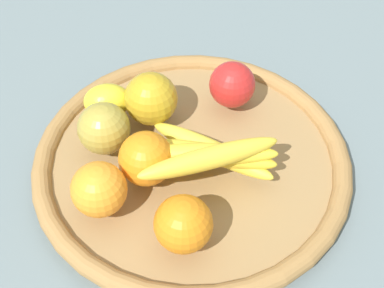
{
  "coord_description": "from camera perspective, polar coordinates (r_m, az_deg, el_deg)",
  "views": [
    {
      "loc": [
        -0.07,
        -0.5,
        0.63
      ],
      "look_at": [
        0.0,
        0.0,
        0.06
      ],
      "focal_mm": 52.82,
      "sensor_mm": 36.0,
      "label": 1
    }
  ],
  "objects": [
    {
      "name": "apple_1",
      "position": [
        0.77,
        -8.89,
        1.57
      ],
      "size": [
        0.08,
        0.08,
        0.07
      ],
      "primitive_type": "sphere",
      "rotation": [
        0.0,
        0.0,
        1.49
      ],
      "color": "#AB973B",
      "rests_on": "basket"
    },
    {
      "name": "apple_0",
      "position": [
        0.8,
        -4.17,
        4.59
      ],
      "size": [
        0.09,
        0.09,
        0.08
      ],
      "primitive_type": "sphere",
      "rotation": [
        0.0,
        0.0,
        3.35
      ],
      "color": "gold",
      "rests_on": "basket"
    },
    {
      "name": "orange_2",
      "position": [
        0.73,
        -4.66,
        -1.48
      ],
      "size": [
        0.09,
        0.09,
        0.07
      ],
      "primitive_type": "sphere",
      "rotation": [
        0.0,
        0.0,
        6.0
      ],
      "color": "orange",
      "rests_on": "basket"
    },
    {
      "name": "ground_plane",
      "position": [
        0.81,
        0.0,
        -2.72
      ],
      "size": [
        2.4,
        2.4,
        0.0
      ],
      "primitive_type": "plane",
      "color": "slate",
      "rests_on": "ground"
    },
    {
      "name": "orange_0",
      "position": [
        0.7,
        -9.38,
        -4.55
      ],
      "size": [
        0.09,
        0.09,
        0.07
      ],
      "primitive_type": "sphere",
      "rotation": [
        0.0,
        0.0,
        2.8
      ],
      "color": "orange",
      "rests_on": "basket"
    },
    {
      "name": "orange_1",
      "position": [
        0.67,
        -0.88,
        -8.09
      ],
      "size": [
        0.09,
        0.09,
        0.07
      ],
      "primitive_type": "sphere",
      "rotation": [
        0.0,
        0.0,
        4.27
      ],
      "color": "orange",
      "rests_on": "basket"
    },
    {
      "name": "lemon_0",
      "position": [
        0.82,
        -8.55,
        4.33
      ],
      "size": [
        0.07,
        0.05,
        0.05
      ],
      "primitive_type": "ellipsoid",
      "rotation": [
        0.0,
        0.0,
        6.27
      ],
      "color": "yellow",
      "rests_on": "basket"
    },
    {
      "name": "banana_bunch",
      "position": [
        0.73,
        1.66,
        -1.01
      ],
      "size": [
        0.19,
        0.15,
        0.07
      ],
      "color": "yellow",
      "rests_on": "basket"
    },
    {
      "name": "apple_2",
      "position": [
        0.83,
        4.08,
        6.0
      ],
      "size": [
        0.08,
        0.08,
        0.07
      ],
      "primitive_type": "sphere",
      "rotation": [
        0.0,
        0.0,
        3.26
      ],
      "color": "red",
      "rests_on": "basket"
    },
    {
      "name": "basket",
      "position": [
        0.79,
        0.0,
        -1.88
      ],
      "size": [
        0.44,
        0.44,
        0.04
      ],
      "color": "#9B784B",
      "rests_on": "ground_plane"
    }
  ]
}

